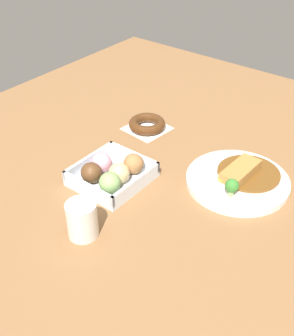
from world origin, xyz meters
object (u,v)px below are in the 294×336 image
coffee_mug (82,220)px  curry_plate (238,179)px  donut_box (112,173)px  chocolate_ring_donut (147,124)px

coffee_mug → curry_plate: bearing=-25.8°
donut_box → chocolate_ring_donut: 0.28m
donut_box → coffee_mug: size_ratio=2.15×
donut_box → chocolate_ring_donut: size_ratio=1.41×
curry_plate → coffee_mug: size_ratio=3.07×
donut_box → chocolate_ring_donut: (0.27, 0.09, -0.01)m
donut_box → coffee_mug: bearing=-156.8°
donut_box → coffee_mug: 0.20m
curry_plate → coffee_mug: bearing=154.2°
coffee_mug → donut_box: bearing=23.2°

